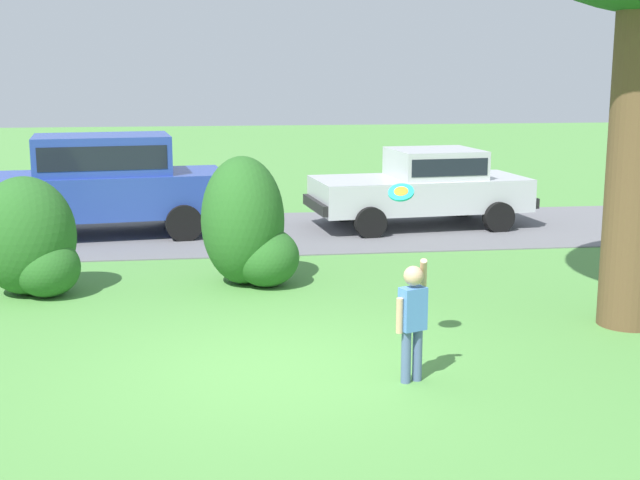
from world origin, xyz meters
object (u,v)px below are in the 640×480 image
(parked_suv, at_px, (103,180))
(child_thrower, at_px, (413,314))
(parked_sedan, at_px, (424,185))
(frisbee, at_px, (401,192))

(parked_suv, height_order, child_thrower, parked_suv)
(parked_sedan, height_order, frisbee, frisbee)
(child_thrower, bearing_deg, parked_suv, 114.78)
(parked_sedan, xyz_separation_m, frisbee, (-2.28, -7.75, 0.98))
(parked_suv, distance_m, frisbee, 8.63)
(parked_suv, height_order, frisbee, frisbee)
(parked_suv, xyz_separation_m, child_thrower, (3.91, -8.48, -0.36))
(parked_sedan, height_order, parked_suv, parked_suv)
(parked_sedan, bearing_deg, frisbee, -106.42)
(parked_suv, relative_size, frisbee, 15.77)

